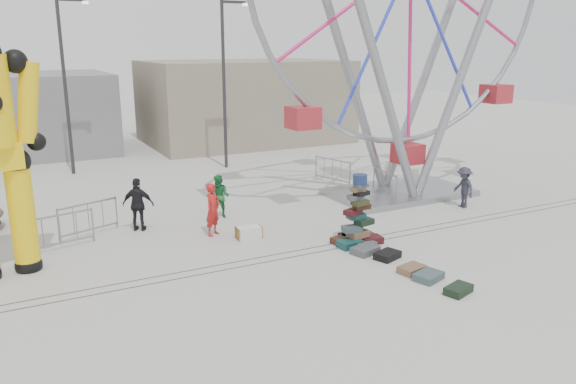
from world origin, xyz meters
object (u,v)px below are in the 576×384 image
barricade_wheel_front (385,184)px  lamp_post_right (226,76)px  pedestrian_red (213,209)px  pedestrian_grey (464,187)px  suitcase_tower (357,225)px  pedestrian_black (138,205)px  pedestrian_green (220,196)px  lamp_post_left (66,78)px  barricade_dummy_b (60,231)px  steamer_trunk (249,232)px  barricade_dummy_c (89,219)px  barricade_wheel_back (332,171)px

barricade_wheel_front → lamp_post_right: bearing=33.1°
pedestrian_red → pedestrian_grey: 9.57m
suitcase_tower → pedestrian_black: 7.17m
pedestrian_green → pedestrian_grey: (8.62, -2.99, 0.01)m
lamp_post_left → pedestrian_black: 10.59m
suitcase_tower → pedestrian_green: (-2.80, 4.51, 0.15)m
barricade_dummy_b → pedestrian_green: size_ratio=1.30×
barricade_dummy_b → barricade_wheel_front: bearing=-11.8°
steamer_trunk → barricade_dummy_b: 5.69m
suitcase_tower → pedestrian_black: size_ratio=1.24×
barricade_dummy_b → pedestrian_green: (5.38, 0.79, 0.22)m
pedestrian_red → steamer_trunk: bearing=-77.9°
barricade_dummy_c → barricade_wheel_back: same height
suitcase_tower → pedestrian_grey: suitcase_tower is taller
pedestrian_green → lamp_post_left: bearing=153.8°
lamp_post_right → pedestrian_grey: bearing=-64.0°
barricade_dummy_b → barricade_wheel_front: (12.22, 0.30, 0.00)m
pedestrian_grey → steamer_trunk: bearing=-86.2°
steamer_trunk → pedestrian_grey: (8.59, -0.49, 0.59)m
barricade_dummy_b → pedestrian_green: bearing=-4.8°
barricade_wheel_front → pedestrian_black: bearing=98.2°
lamp_post_right → pedestrian_black: bearing=-128.1°
lamp_post_left → pedestrian_green: lamp_post_left is taller
lamp_post_right → barricade_dummy_c: 11.60m
barricade_dummy_c → pedestrian_red: pedestrian_red is taller
lamp_post_right → barricade_wheel_back: lamp_post_right is taller
suitcase_tower → pedestrian_black: (-5.68, 4.36, 0.27)m
suitcase_tower → barricade_wheel_back: 7.88m
lamp_post_right → steamer_trunk: bearing=-107.9°
pedestrian_red → pedestrian_black: bearing=106.5°
pedestrian_grey → barricade_wheel_front: bearing=-137.5°
lamp_post_right → pedestrian_green: lamp_post_right is taller
suitcase_tower → pedestrian_red: (-3.66, 2.81, 0.24)m
pedestrian_black → barricade_dummy_c: bearing=19.2°
lamp_post_right → barricade_wheel_front: lamp_post_right is taller
pedestrian_black → steamer_trunk: bearing=170.6°
lamp_post_left → suitcase_tower: 16.16m
lamp_post_right → barricade_dummy_b: size_ratio=4.00×
pedestrian_green → suitcase_tower: bearing=-14.8°
lamp_post_right → suitcase_tower: (-0.55, -12.30, -3.87)m
suitcase_tower → barricade_wheel_front: (4.04, 4.02, -0.07)m
steamer_trunk → pedestrian_black: 3.81m
suitcase_tower → pedestrian_red: suitcase_tower is taller
barricade_wheel_back → pedestrian_black: bearing=-90.4°
lamp_post_left → steamer_trunk: (3.68, -12.29, -4.30)m
barricade_wheel_front → pedestrian_grey: pedestrian_grey is taller
lamp_post_right → suitcase_tower: bearing=-92.6°
suitcase_tower → barricade_dummy_c: bearing=145.4°
barricade_dummy_b → barricade_dummy_c: 1.32m
lamp_post_left → barricade_dummy_b: (-1.73, -10.58, -3.93)m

